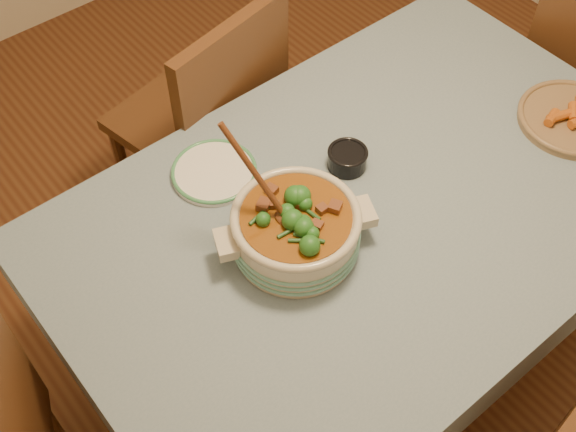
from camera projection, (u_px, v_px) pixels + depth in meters
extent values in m
plane|color=#4D2616|center=(352.00, 340.00, 2.48)|extent=(4.50, 4.50, 0.00)
cube|color=brown|center=(372.00, 210.00, 1.90)|extent=(1.60, 1.00, 0.05)
cube|color=gray|center=(373.00, 203.00, 1.88)|extent=(1.68, 1.08, 0.01)
cylinder|color=brown|center=(79.00, 322.00, 2.12)|extent=(0.07, 0.07, 0.70)
cylinder|color=brown|center=(426.00, 104.00, 2.69)|extent=(0.07, 0.07, 0.70)
cylinder|color=beige|center=(296.00, 232.00, 1.75)|extent=(0.40, 0.40, 0.12)
torus|color=beige|center=(296.00, 217.00, 1.70)|extent=(0.31, 0.31, 0.02)
cube|color=beige|center=(363.00, 212.00, 1.76)|extent=(0.08, 0.09, 0.03)
cube|color=beige|center=(226.00, 244.00, 1.70)|extent=(0.08, 0.09, 0.03)
cylinder|color=#915315|center=(296.00, 219.00, 1.71)|extent=(0.27, 0.27, 0.02)
cylinder|color=white|center=(214.00, 172.00, 1.93)|extent=(0.26, 0.26, 0.02)
torus|color=#42925D|center=(214.00, 171.00, 1.93)|extent=(0.23, 0.23, 0.01)
cylinder|color=black|center=(347.00, 159.00, 1.94)|extent=(0.12, 0.12, 0.05)
torus|color=black|center=(348.00, 152.00, 1.92)|extent=(0.11, 0.11, 0.01)
cylinder|color=black|center=(348.00, 155.00, 1.93)|extent=(0.09, 0.09, 0.01)
cylinder|color=#7F6046|center=(571.00, 120.00, 2.05)|extent=(0.39, 0.39, 0.02)
torus|color=#7F6046|center=(573.00, 117.00, 2.04)|extent=(0.31, 0.31, 0.02)
cube|color=#552D19|center=(194.00, 118.00, 2.45)|extent=(0.54, 0.54, 0.04)
cube|color=#552D19|center=(234.00, 91.00, 2.17)|extent=(0.46, 0.13, 0.49)
cylinder|color=#552D19|center=(199.00, 113.00, 2.81)|extent=(0.04, 0.04, 0.49)
cylinder|color=#552D19|center=(124.00, 172.00, 2.62)|extent=(0.04, 0.04, 0.49)
cylinder|color=#552D19|center=(276.00, 161.00, 2.65)|extent=(0.04, 0.04, 0.49)
cylinder|color=#552D19|center=(202.00, 227.00, 2.47)|extent=(0.04, 0.04, 0.49)
cylinder|color=#552D19|center=(535.00, 78.00, 2.95)|extent=(0.04, 0.04, 0.47)
cylinder|color=#552D19|center=(505.00, 136.00, 2.75)|extent=(0.04, 0.04, 0.47)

